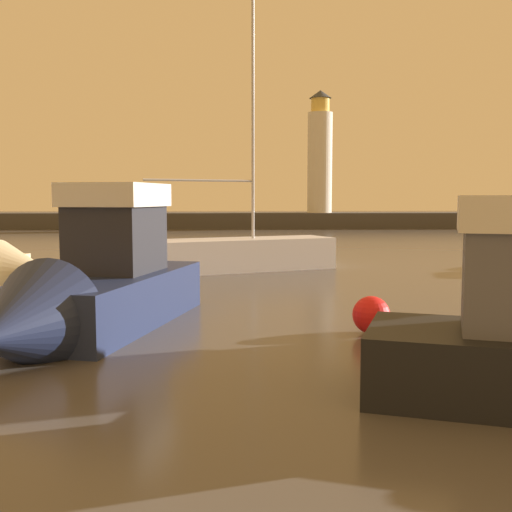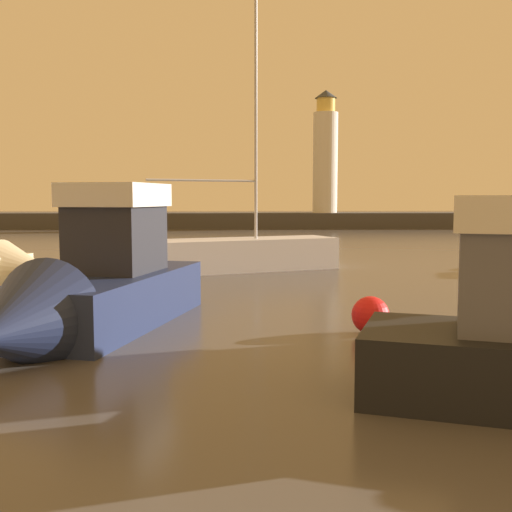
{
  "view_description": "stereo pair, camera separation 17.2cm",
  "coord_description": "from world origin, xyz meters",
  "px_view_note": "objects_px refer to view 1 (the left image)",
  "views": [
    {
      "loc": [
        -1.3,
        -1.03,
        2.88
      ],
      "look_at": [
        -0.74,
        13.79,
        1.48
      ],
      "focal_mm": 43.09,
      "sensor_mm": 36.0,
      "label": 1
    },
    {
      "loc": [
        -1.13,
        -1.04,
        2.88
      ],
      "look_at": [
        -0.74,
        13.79,
        1.48
      ],
      "focal_mm": 43.09,
      "sensor_mm": 36.0,
      "label": 2
    }
  ],
  "objects_px": {
    "motorboat_5": "(88,290)",
    "mooring_buoy": "(371,315)",
    "lighthouse": "(320,155)",
    "sailboat_moored": "(235,253)"
  },
  "relations": [
    {
      "from": "mooring_buoy",
      "to": "lighthouse",
      "type": "bearing_deg",
      "value": 83.36
    },
    {
      "from": "lighthouse",
      "to": "sailboat_moored",
      "type": "bearing_deg",
      "value": -103.45
    },
    {
      "from": "motorboat_5",
      "to": "mooring_buoy",
      "type": "xyz_separation_m",
      "value": [
        6.01,
        -0.12,
        -0.56
      ]
    },
    {
      "from": "motorboat_5",
      "to": "mooring_buoy",
      "type": "bearing_deg",
      "value": -1.12
    },
    {
      "from": "sailboat_moored",
      "to": "mooring_buoy",
      "type": "relative_size",
      "value": 17.49
    },
    {
      "from": "lighthouse",
      "to": "sailboat_moored",
      "type": "xyz_separation_m",
      "value": [
        -8.28,
        -34.63,
        -6.3
      ]
    },
    {
      "from": "sailboat_moored",
      "to": "lighthouse",
      "type": "bearing_deg",
      "value": 76.55
    },
    {
      "from": "lighthouse",
      "to": "mooring_buoy",
      "type": "xyz_separation_m",
      "value": [
        -5.39,
        -46.3,
        -6.59
      ]
    },
    {
      "from": "motorboat_5",
      "to": "sailboat_moored",
      "type": "xyz_separation_m",
      "value": [
        3.12,
        11.55,
        -0.27
      ]
    },
    {
      "from": "motorboat_5",
      "to": "mooring_buoy",
      "type": "height_order",
      "value": "motorboat_5"
    }
  ]
}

